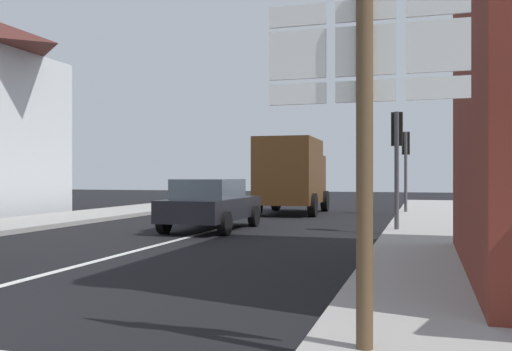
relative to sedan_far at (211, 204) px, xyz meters
The scene contains 8 objects.
ground_plane 1.24m from the sedan_far, 81.49° to the right, with size 80.00×80.00×0.00m, color black.
sidewalk_right 7.14m from the sedan_far, 24.70° to the right, with size 3.14×44.00×0.14m, color #9E9B96.
lane_centre_stripe 5.03m from the sedan_far, 88.33° to the right, with size 0.16×12.00×0.01m, color silver.
sedan_far is the anchor object (origin of this frame).
delivery_truck 7.39m from the sedan_far, 84.70° to the left, with size 2.63×5.07×3.05m.
route_sign_post 11.69m from the sedan_far, 62.19° to the right, with size 1.66×0.14×3.20m.
traffic_light_far_right 9.62m from the sedan_far, 56.81° to the left, with size 0.30×0.49×3.31m.
traffic_light_near_right 5.47m from the sedan_far, ahead, with size 0.30×0.49×3.28m.
Camera 1 is at (5.75, -4.00, 1.57)m, focal length 39.05 mm.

